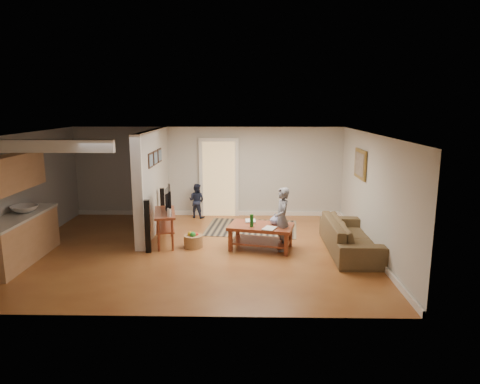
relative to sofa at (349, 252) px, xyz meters
name	(u,v)px	position (x,y,z in m)	size (l,w,h in m)	color
ground	(197,249)	(-3.30, 0.06, 0.00)	(7.50, 7.50, 0.00)	brown
room_shell	(150,180)	(-4.37, 0.49, 1.46)	(7.54, 6.02, 2.52)	beige
area_rug	(252,228)	(-2.09, 1.74, 0.01)	(2.27, 1.66, 0.01)	black
sofa	(349,252)	(0.00, 0.00, 0.00)	(2.35, 0.92, 0.69)	#433821
coffee_table	(262,230)	(-1.88, 0.16, 0.42)	(1.50, 1.08, 0.81)	maroon
tv_console	(165,215)	(-4.04, 0.46, 0.68)	(0.67, 1.25, 1.02)	maroon
speaker_left	(148,226)	(-4.30, -0.14, 0.57)	(0.11, 0.11, 1.15)	black
speaker_right	(163,210)	(-4.30, 1.46, 0.54)	(0.11, 0.11, 1.09)	black
toy_basket	(193,240)	(-3.39, 0.22, 0.15)	(0.42, 0.42, 0.37)	olive
child	(281,250)	(-1.45, 0.08, 0.00)	(0.50, 0.33, 1.38)	slate
toddler	(197,217)	(-3.61, 2.76, 0.00)	(0.47, 0.36, 0.96)	#1B2239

